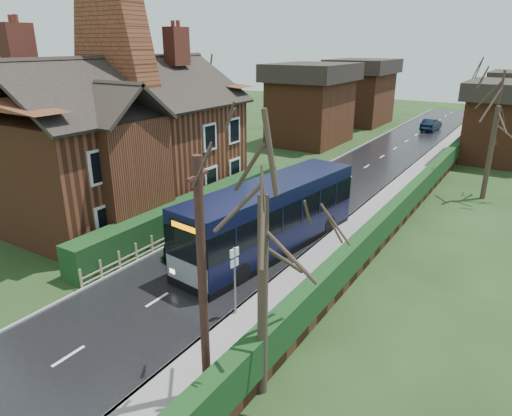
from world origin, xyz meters
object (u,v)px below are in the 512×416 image
Objects in this scene: bus at (270,218)px; bus_stop_sign at (235,272)px; telegraph_pole at (203,286)px; car_silver at (270,200)px; car_green at (203,233)px; brick_house at (122,137)px.

bus_stop_sign is at bearing -64.41° from bus.
telegraph_pole is (3.46, -9.37, 1.89)m from bus.
bus_stop_sign is (4.70, -10.43, 1.18)m from car_silver.
car_green is at bearing -80.21° from car_silver.
telegraph_pole reaches higher than bus_stop_sign.
bus_stop_sign is at bearing 104.19° from telegraph_pole.
telegraph_pole is (1.60, -3.71, 1.70)m from bus_stop_sign.
bus_stop_sign is 4.39m from telegraph_pole.
bus is 5.63m from car_silver.
car_silver is at bearing 31.09° from brick_house.
bus is 5.96m from bus_stop_sign.
telegraph_pole reaches higher than car_green.
bus reaches higher than bus_stop_sign.
bus is 4.01× the size of bus_stop_sign.
bus_stop_sign is (1.86, -5.66, 0.19)m from bus.
telegraph_pole is (6.40, -7.89, 2.81)m from car_green.
bus is at bearing -2.30° from brick_house.
brick_house reaches higher than telegraph_pole.
car_silver is at bearing 104.89° from telegraph_pole.
brick_house is 9.24m from car_silver.
telegraph_pole is at bearing -55.27° from car_silver.
telegraph_pole reaches higher than bus.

